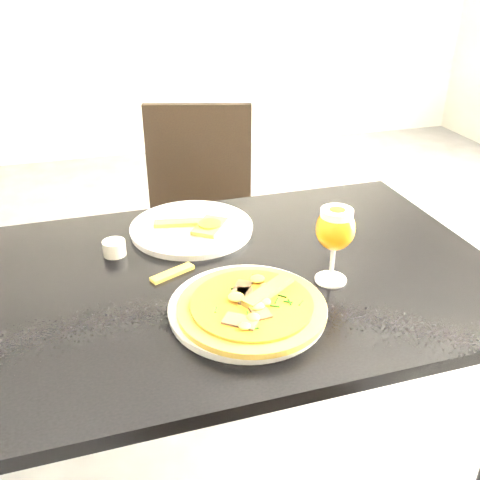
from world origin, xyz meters
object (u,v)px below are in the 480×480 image
object	(u,v)px
dining_table	(238,304)
pizza	(252,306)
beer_glass	(335,229)
chair_far	(199,219)

from	to	relation	value
dining_table	pizza	xyz separation A→B (m)	(-0.02, -0.18, 0.12)
dining_table	pizza	size ratio (longest dim) A/B	4.05
dining_table	beer_glass	world-z (taller)	beer_glass
dining_table	beer_glass	distance (m)	0.30
dining_table	chair_far	xyz separation A→B (m)	(0.07, 0.79, -0.16)
pizza	beer_glass	xyz separation A→B (m)	(0.21, 0.08, 0.10)
chair_far	beer_glass	distance (m)	0.97
dining_table	pizza	bearing A→B (deg)	-97.18
chair_far	pizza	xyz separation A→B (m)	(-0.09, -0.97, 0.27)
pizza	dining_table	bearing A→B (deg)	83.48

